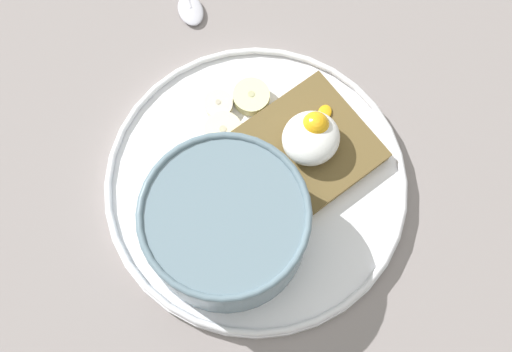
% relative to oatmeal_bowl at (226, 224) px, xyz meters
% --- Properties ---
extents(ground_plane, '(1.20, 1.20, 0.02)m').
position_rel_oatmeal_bowl_xyz_m(ground_plane, '(0.05, 0.01, -0.05)').
color(ground_plane, gray).
rests_on(ground_plane, ground).
extents(plate, '(0.27, 0.27, 0.02)m').
position_rel_oatmeal_bowl_xyz_m(plate, '(0.05, 0.01, -0.04)').
color(plate, white).
rests_on(plate, ground_plane).
extents(oatmeal_bowl, '(0.14, 0.14, 0.07)m').
position_rel_oatmeal_bowl_xyz_m(oatmeal_bowl, '(0.00, 0.00, 0.00)').
color(oatmeal_bowl, slate).
rests_on(oatmeal_bowl, plate).
extents(toast_slice, '(0.12, 0.12, 0.01)m').
position_rel_oatmeal_bowl_xyz_m(toast_slice, '(0.11, 0.00, -0.03)').
color(toast_slice, brown).
rests_on(toast_slice, plate).
extents(poached_egg, '(0.07, 0.05, 0.03)m').
position_rel_oatmeal_bowl_xyz_m(poached_egg, '(0.11, 0.00, -0.01)').
color(poached_egg, white).
rests_on(poached_egg, toast_slice).
extents(banana_slice_front, '(0.04, 0.04, 0.01)m').
position_rel_oatmeal_bowl_xyz_m(banana_slice_front, '(0.11, 0.08, -0.03)').
color(banana_slice_front, beige).
rests_on(banana_slice_front, plate).
extents(banana_slice_left, '(0.04, 0.04, 0.01)m').
position_rel_oatmeal_bowl_xyz_m(banana_slice_left, '(0.06, 0.07, -0.03)').
color(banana_slice_left, '#FBEBBD').
rests_on(banana_slice_left, plate).
extents(banana_slice_back, '(0.04, 0.04, 0.01)m').
position_rel_oatmeal_bowl_xyz_m(banana_slice_back, '(0.08, 0.09, -0.03)').
color(banana_slice_back, '#F7E9C8').
rests_on(banana_slice_back, plate).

